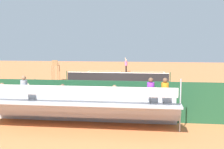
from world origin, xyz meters
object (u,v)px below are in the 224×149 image
(tennis_net, at_px, (117,77))
(courtside_bench, at_px, (118,106))
(tennis_ball_far, at_px, (112,73))
(equipment_bag, at_px, (90,113))
(tennis_racket, at_px, (120,72))
(tennis_ball_near, at_px, (120,73))
(line_judge, at_px, (32,96))
(tennis_player, at_px, (126,64))
(bleacher_stand, at_px, (81,107))
(umpire_chair, at_px, (55,68))

(tennis_net, relative_size, courtside_bench, 5.72)
(tennis_net, distance_m, tennis_ball_far, 8.55)
(equipment_bag, bearing_deg, tennis_racket, -87.93)
(tennis_ball_near, bearing_deg, line_judge, 82.82)
(courtside_bench, xyz_separation_m, tennis_ball_near, (2.02, -21.06, -0.53))
(tennis_player, distance_m, line_judge, 23.51)
(courtside_bench, xyz_separation_m, tennis_racket, (2.29, -23.31, -0.54))
(tennis_racket, bearing_deg, tennis_ball_far, 62.07)
(courtside_bench, bearing_deg, tennis_ball_near, -84.53)
(courtside_bench, relative_size, equipment_bag, 2.00)
(bleacher_stand, distance_m, umpire_chair, 16.43)
(line_judge, bearing_deg, tennis_net, -103.33)
(tennis_racket, relative_size, tennis_ball_far, 8.20)
(bleacher_stand, relative_size, tennis_player, 4.70)
(bleacher_stand, relative_size, tennis_ball_near, 137.27)
(umpire_chair, bearing_deg, tennis_ball_near, -125.57)
(tennis_net, relative_size, line_judge, 5.35)
(bleacher_stand, xyz_separation_m, equipment_bag, (-0.02, -1.98, -0.79))
(bleacher_stand, height_order, umpire_chair, bleacher_stand)
(umpire_chair, xyz_separation_m, tennis_player, (-6.25, -10.18, -0.30))
(tennis_net, xyz_separation_m, tennis_player, (-0.05, -9.99, 0.51))
(umpire_chair, xyz_separation_m, line_judge, (-3.05, 13.11, -0.30))
(tennis_racket, height_order, tennis_ball_far, tennis_ball_far)
(tennis_player, xyz_separation_m, line_judge, (3.20, 23.29, 0.00))
(bleacher_stand, relative_size, equipment_bag, 10.07)
(courtside_bench, xyz_separation_m, line_judge, (4.67, 0.03, 0.46))
(tennis_net, height_order, umpire_chair, umpire_chair)
(tennis_player, relative_size, line_judge, 1.00)
(tennis_net, height_order, tennis_ball_far, tennis_net)
(tennis_ball_near, relative_size, line_judge, 0.03)
(line_judge, bearing_deg, tennis_player, -97.82)
(tennis_net, bearing_deg, umpire_chair, 1.76)
(equipment_bag, bearing_deg, line_judge, -1.81)
(tennis_net, relative_size, umpire_chair, 4.81)
(tennis_racket, bearing_deg, bleacher_stand, 91.87)
(tennis_net, distance_m, umpire_chair, 6.26)
(tennis_net, distance_m, line_judge, 13.68)
(courtside_bench, height_order, equipment_bag, courtside_bench)
(tennis_net, bearing_deg, tennis_ball_near, -86.35)
(tennis_player, height_order, line_judge, same)
(equipment_bag, distance_m, tennis_player, 23.41)
(courtside_bench, bearing_deg, line_judge, 0.33)
(line_judge, bearing_deg, tennis_racket, -95.83)
(equipment_bag, bearing_deg, umpire_chair, -64.58)
(tennis_player, bearing_deg, tennis_ball_near, 76.11)
(tennis_racket, bearing_deg, courtside_bench, 95.60)
(bleacher_stand, xyz_separation_m, tennis_ball_near, (0.56, -23.16, -0.94))
(umpire_chair, relative_size, line_judge, 1.11)
(tennis_net, bearing_deg, courtside_bench, 96.53)
(tennis_player, relative_size, tennis_ball_near, 29.18)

